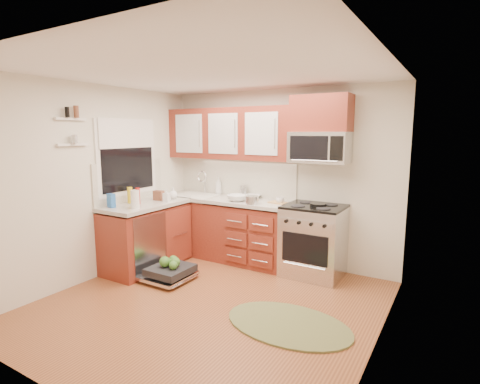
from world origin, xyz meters
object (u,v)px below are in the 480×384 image
Objects in this scene: sink at (196,203)px; paper_towel_roll at (135,199)px; range at (313,241)px; cutting_board at (278,203)px; cup at (280,200)px; bowl_a at (253,197)px; skillet at (318,205)px; upper_cabinets at (229,134)px; microwave at (320,147)px; bowl_b at (237,198)px; rug at (288,324)px; stock_pot at (252,200)px; dishwasher at (168,273)px.

paper_towel_roll is at bearing -91.43° from sink.
range is 0.71m from cutting_board.
cutting_board is 2.30× the size of cup.
cutting_board is 0.50m from bowl_a.
sink is 2.63× the size of paper_towel_roll.
skillet reaches higher than bowl_a.
skillet is (1.46, -0.17, -0.91)m from upper_cabinets.
cup is (-0.51, -0.10, -0.73)m from microwave.
rug is at bearing -42.88° from bowl_b.
upper_cabinets is 8.76× the size of bowl_a.
upper_cabinets is at bearing 174.11° from range.
upper_cabinets is 18.77× the size of cup.
stock_pot is at bearing -139.78° from cutting_board.
sink is at bearing -179.70° from range.
cutting_board is (0.28, 0.24, -0.05)m from stock_pot.
microwave is 3.23× the size of paper_towel_roll.
skillet is 0.90× the size of paper_towel_roll.
stock_pot is 0.43m from bowl_a.
dishwasher is 0.54× the size of rug.
sink is 1.14m from stock_pot.
range is at bearing -5.89° from upper_cabinets.
cutting_board is 1.07× the size of paper_towel_roll.
bowl_b is (0.29, -0.27, -0.91)m from upper_cabinets.
paper_towel_roll is at bearing 176.09° from rug.
microwave is at bearing 10.85° from cup.
stock_pot is at bearing -62.18° from bowl_a.
microwave reaches higher than skillet.
upper_cabinets is at bearing 148.85° from stock_pot.
bowl_a is 0.53m from cup.
cutting_board is (1.00, 1.16, 0.83)m from dishwasher.
paper_towel_roll reaches higher than cup.
bowl_b reaches higher than rug.
cutting_board is at bearing 49.08° from dishwasher.
paper_towel_roll reaches higher than bowl_a.
dishwasher is 3.32× the size of skillet.
sink is 1.38m from dishwasher.
stock_pot is (-0.87, -0.18, 0.01)m from skillet.
cutting_board is at bearing 171.47° from cup.
cutting_board is 0.60m from bowl_b.
cutting_board is (0.87, -0.12, -0.94)m from upper_cabinets.
sink is 1.26m from paper_towel_roll.
cutting_board is at bearing 119.07° from rug.
upper_cabinets reaches higher than cutting_board.
sink is at bearing 88.57° from paper_towel_roll.
dishwasher is 3.77× the size of stock_pot.
bowl_b reaches higher than dishwasher.
dishwasher reaches higher than rug.
skillet is 0.60m from cutting_board.
microwave reaches higher than dishwasher.
dishwasher is 1.46m from stock_pot.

